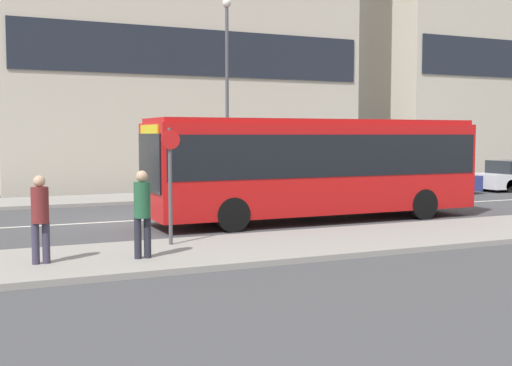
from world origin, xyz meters
TOP-DOWN VIEW (x-y plane):
  - ground_plane at (0.00, 0.00)m, footprint 120.00×120.00m
  - sidewalk_near at (0.00, -6.25)m, footprint 44.00×3.50m
  - sidewalk_far at (0.00, 6.25)m, footprint 44.00×3.50m
  - lane_centerline at (0.00, 0.00)m, footprint 41.80×0.16m
  - city_bus at (5.32, -2.23)m, footprint 10.49×2.60m
  - parked_car_0 at (14.38, 3.21)m, footprint 4.12×1.75m
  - pedestrian_near_stop at (-3.22, -6.47)m, footprint 0.35×0.34m
  - pedestrian_down_pavement at (-1.25, -6.73)m, footprint 0.35×0.34m
  - bus_stop_sign at (-0.25, -5.38)m, footprint 0.44×0.12m
  - street_lamp at (5.43, 5.49)m, footprint 0.36×0.36m

SIDE VIEW (x-z plane):
  - ground_plane at x=0.00m, z-range 0.00..0.00m
  - lane_centerline at x=0.00m, z-range 0.00..0.01m
  - sidewalk_near at x=0.00m, z-range 0.00..0.13m
  - sidewalk_far at x=0.00m, z-range 0.00..0.13m
  - parked_car_0 at x=14.38m, z-range -0.03..1.28m
  - pedestrian_near_stop at x=-3.22m, z-range 0.25..2.00m
  - pedestrian_down_pavement at x=-1.25m, z-range 0.26..2.07m
  - bus_stop_sign at x=-0.25m, z-range 0.36..3.05m
  - city_bus at x=5.32m, z-range 0.24..3.37m
  - street_lamp at x=5.43m, z-range 0.92..9.05m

